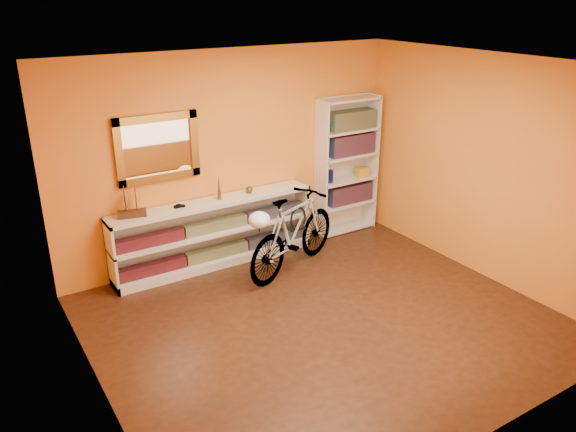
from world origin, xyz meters
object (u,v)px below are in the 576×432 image
bookcase (347,166)px  helmet (259,220)px  bicycle (293,232)px  console_unit (215,233)px

bookcase → helmet: (-1.89, -0.90, -0.08)m
bookcase → helmet: bookcase is taller
bicycle → helmet: bearing=90.0°
console_unit → bicycle: 0.98m
helmet → bicycle: bearing=21.5°
bookcase → bicycle: bookcase is taller
console_unit → helmet: size_ratio=10.51×
bicycle → helmet: (-0.60, -0.23, 0.38)m
console_unit → bookcase: bookcase is taller
console_unit → bicycle: (0.74, -0.64, 0.07)m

